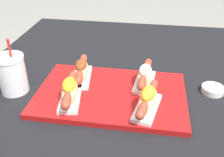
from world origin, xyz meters
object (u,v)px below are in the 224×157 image
hot_dog_3 (145,75)px  drink_cup (12,74)px  serving_tray (111,94)px  hot_dog_0 (70,91)px  sauce_bowl (213,89)px  hot_dog_1 (148,100)px  hot_dog_2 (81,70)px

hot_dog_3 → drink_cup: (-0.44, -0.09, 0.01)m
serving_tray → hot_dog_0: hot_dog_0 is taller
sauce_bowl → drink_cup: size_ratio=0.39×
hot_dog_0 → drink_cup: size_ratio=1.01×
serving_tray → hot_dog_1: (0.12, -0.07, 0.04)m
hot_dog_2 → sauce_bowl: size_ratio=2.57×
serving_tray → hot_dog_2: 0.14m
serving_tray → drink_cup: size_ratio=2.54×
hot_dog_2 → hot_dog_3: size_ratio=1.00×
hot_dog_0 → hot_dog_3: size_ratio=0.99×
serving_tray → sauce_bowl: bearing=13.2°
hot_dog_2 → drink_cup: (-0.21, -0.08, 0.01)m
serving_tray → hot_dog_0: 0.14m
serving_tray → hot_dog_1: size_ratio=2.54×
sauce_bowl → hot_dog_0: bearing=-162.6°
hot_dog_1 → drink_cup: drink_cup is taller
hot_dog_2 → drink_cup: bearing=-158.6°
hot_dog_0 → sauce_bowl: size_ratio=2.56×
sauce_bowl → hot_dog_2: bearing=-178.5°
hot_dog_0 → drink_cup: bearing=167.4°
serving_tray → hot_dog_0: bearing=-151.7°
hot_dog_2 → drink_cup: 0.23m
hot_dog_2 → drink_cup: size_ratio=1.01×
hot_dog_0 → drink_cup: drink_cup is taller
hot_dog_0 → sauce_bowl: hot_dog_0 is taller
hot_dog_0 → hot_dog_1: (0.24, -0.01, 0.00)m
hot_dog_1 → hot_dog_3: size_ratio=0.99×
hot_dog_1 → drink_cup: bearing=172.7°
hot_dog_3 → drink_cup: size_ratio=1.01×
hot_dog_1 → hot_dog_3: (-0.02, 0.14, -0.00)m
hot_dog_1 → drink_cup: 0.46m
hot_dog_2 → sauce_bowl: (0.45, 0.01, -0.04)m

